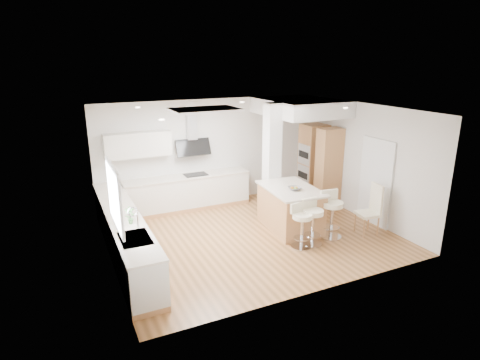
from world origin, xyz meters
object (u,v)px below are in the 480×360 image
dining_chair (372,207)px  bar_stool_b (312,219)px  peninsula (290,208)px  bar_stool_c (332,212)px  bar_stool_a (301,223)px

dining_chair → bar_stool_b: bearing=-175.5°
peninsula → bar_stool_c: bearing=-50.5°
bar_stool_a → dining_chair: dining_chair is taller
bar_stool_c → dining_chair: 0.97m
peninsula → bar_stool_b: 0.91m
bar_stool_a → bar_stool_b: bar_stool_b is taller
peninsula → bar_stool_b: bearing=-87.1°
bar_stool_c → bar_stool_a: bearing=-163.9°
bar_stool_a → bar_stool_c: (0.88, 0.14, 0.06)m
bar_stool_c → dining_chair: dining_chair is taller
bar_stool_b → bar_stool_a: bearing=-176.8°
bar_stool_a → peninsula: bearing=61.4°
peninsula → bar_stool_b: size_ratio=1.71×
bar_stool_a → bar_stool_b: (0.29, 0.03, 0.02)m
bar_stool_b → dining_chair: size_ratio=0.86×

